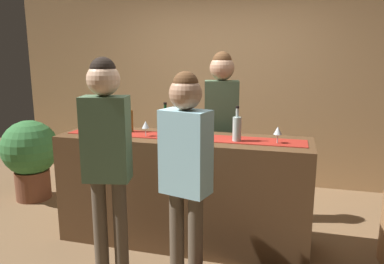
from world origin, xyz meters
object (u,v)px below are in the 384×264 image
Objects in this scene: potted_plant_tall at (30,154)px; customer_browsing at (107,146)px; wine_bottle_amber at (129,121)px; wine_glass_near_customer at (278,131)px; customer_sipping at (186,161)px; bartender at (221,118)px; wine_glass_far_end at (146,125)px; wine_bottle_clear at (237,128)px; wine_glass_mid_counter at (178,127)px; wine_bottle_green at (165,123)px.

customer_browsing is at bearing -36.08° from potted_plant_tall.
wine_bottle_amber is 2.10× the size of wine_glass_near_customer.
potted_plant_tall is (-2.30, 1.23, -0.43)m from customer_sipping.
wine_glass_far_end is at bearing 37.24° from bartender.
wine_bottle_clear is 0.68m from bartender.
wine_glass_mid_counter is 0.09× the size of customer_sipping.
wine_bottle_clear is 0.51m from wine_glass_mid_counter.
wine_bottle_green reaches higher than wine_glass_near_customer.
wine_glass_far_end is (-0.81, -0.03, -0.01)m from wine_bottle_clear.
wine_bottle_clear is 0.34m from wine_glass_near_customer.
bartender is at bearing 111.87° from wine_bottle_clear.
wine_glass_far_end is 0.82m from customer_sipping.
wine_bottle_green is (0.38, -0.04, 0.00)m from wine_bottle_amber.
customer_browsing reaches higher than wine_glass_mid_counter.
customer_browsing is at bearing -107.08° from wine_bottle_green.
wine_bottle_green is 1.00m from wine_glass_near_customer.
potted_plant_tall is at bearing 132.11° from customer_browsing.
wine_bottle_green is 0.18× the size of customer_browsing.
customer_browsing reaches higher than wine_bottle_clear.
wine_glass_near_customer is 1.00× the size of wine_glass_mid_counter.
customer_sipping reaches higher than wine_glass_mid_counter.
wine_glass_far_end is (-0.15, -0.10, -0.01)m from wine_bottle_green.
wine_bottle_clear is 0.19× the size of customer_sipping.
customer_sipping is at bearing -112.88° from wine_bottle_clear.
wine_glass_far_end is (-1.15, -0.04, 0.00)m from wine_glass_near_customer.
bartender is at bearing 68.76° from wine_glass_mid_counter.
wine_bottle_amber is 0.31× the size of potted_plant_tall.
wine_glass_near_customer is at bearing 1.85° from wine_bottle_clear.
customer_browsing reaches higher than customer_sipping.
bartender reaches higher than wine_bottle_amber.
wine_bottle_green reaches higher than potted_plant_tall.
customer_browsing reaches higher than wine_bottle_green.
customer_sipping reaches higher than potted_plant_tall.
wine_glass_mid_counter is 0.08× the size of bartender.
customer_browsing is (-0.22, -0.71, -0.06)m from wine_bottle_green.
customer_sipping is at bearing -67.77° from wine_glass_mid_counter.
bartender reaches higher than wine_bottle_green.
wine_bottle_clear is at bearing 2.12° from wine_glass_far_end.
wine_glass_far_end reaches higher than potted_plant_tall.
wine_bottle_amber is (-1.04, 0.12, 0.00)m from wine_bottle_clear.
customer_browsing is (-0.37, -0.60, -0.05)m from wine_glass_mid_counter.
customer_sipping is 1.68× the size of potted_plant_tall.
wine_bottle_clear is at bearing 81.96° from customer_sipping.
customer_browsing reaches higher than wine_glass_near_customer.
potted_plant_tall is at bearing 164.71° from wine_bottle_green.
wine_bottle_green is 0.74m from customer_browsing.
potted_plant_tall is at bearing 166.78° from customer_sipping.
wine_glass_mid_counter is at bearing -35.22° from wine_bottle_green.
wine_bottle_green is at bearing 34.03° from wine_glass_far_end.
customer_browsing is at bearing -164.81° from customer_sipping.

